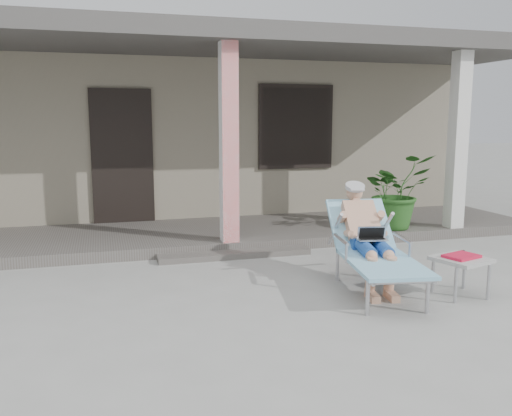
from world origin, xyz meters
name	(u,v)px	position (x,y,z in m)	size (l,w,h in m)	color
ground	(280,303)	(0.00, 0.00, 0.00)	(60.00, 60.00, 0.00)	#9E9E99
house	(181,125)	(0.00, 6.50, 1.67)	(10.40, 5.40, 3.30)	gray
porch_deck	(217,234)	(0.00, 3.00, 0.07)	(10.00, 2.00, 0.15)	#605B56
porch_overhang	(215,47)	(0.00, 2.95, 2.79)	(10.00, 2.30, 2.85)	silver
porch_step	(235,254)	(0.00, 1.85, 0.04)	(2.00, 0.30, 0.07)	#605B56
lounger	(371,222)	(1.08, 0.23, 0.71)	(0.95, 1.82, 1.15)	#B7B7BC
side_table	(461,261)	(1.83, -0.29, 0.36)	(0.59, 0.59, 0.43)	#A6A6A1
potted_palm	(396,191)	(2.61, 2.34, 0.71)	(1.01, 0.87, 1.12)	#26591E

